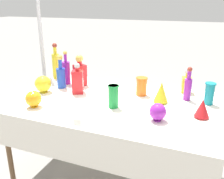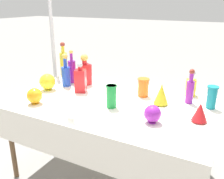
% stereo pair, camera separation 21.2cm
% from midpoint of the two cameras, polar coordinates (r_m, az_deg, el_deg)
% --- Properties ---
extents(ground_plane, '(40.00, 40.00, 0.00)m').
position_cam_midpoint_polar(ground_plane, '(2.54, -2.52, -18.68)').
color(ground_plane, gray).
extents(display_table, '(1.77, 1.12, 0.76)m').
position_cam_midpoint_polar(display_table, '(2.14, -3.16, -4.20)').
color(display_table, white).
rests_on(display_table, ground).
extents(tall_bottle_0, '(0.08, 0.08, 0.33)m').
position_cam_midpoint_polar(tall_bottle_0, '(2.50, -13.99, 3.15)').
color(tall_bottle_0, blue).
rests_on(tall_bottle_0, display_table).
extents(tall_bottle_1, '(0.06, 0.06, 0.29)m').
position_cam_midpoint_polar(tall_bottle_1, '(2.19, 14.36, 0.63)').
color(tall_bottle_1, purple).
rests_on(tall_bottle_1, display_table).
extents(tall_bottle_2, '(0.08, 0.08, 0.39)m').
position_cam_midpoint_polar(tall_bottle_2, '(2.82, -14.82, 5.60)').
color(tall_bottle_2, yellow).
rests_on(tall_bottle_2, display_table).
extents(tall_bottle_3, '(0.08, 0.08, 0.34)m').
position_cam_midpoint_polar(tall_bottle_3, '(2.61, -12.73, 4.01)').
color(tall_bottle_3, purple).
rests_on(tall_bottle_3, display_table).
extents(square_decanter_0, '(0.14, 0.14, 0.31)m').
position_cam_midpoint_polar(square_decanter_0, '(2.53, -9.73, 3.85)').
color(square_decanter_0, red).
rests_on(square_decanter_0, display_table).
extents(square_decanter_1, '(0.13, 0.13, 0.29)m').
position_cam_midpoint_polar(square_decanter_1, '(2.32, -10.45, 1.93)').
color(square_decanter_1, red).
rests_on(square_decanter_1, display_table).
extents(square_decanter_2, '(0.10, 0.10, 0.24)m').
position_cam_midpoint_polar(square_decanter_2, '(2.38, 14.28, 1.43)').
color(square_decanter_2, yellow).
rests_on(square_decanter_2, display_table).
extents(slender_vase_0, '(0.09, 0.09, 0.18)m').
position_cam_midpoint_polar(slender_vase_0, '(2.16, 18.84, -0.77)').
color(slender_vase_0, teal).
rests_on(slender_vase_0, display_table).
extents(slender_vase_1, '(0.09, 0.09, 0.19)m').
position_cam_midpoint_polar(slender_vase_1, '(1.98, -2.75, -1.47)').
color(slender_vase_1, '#198C38').
rests_on(slender_vase_1, display_table).
extents(slender_vase_2, '(0.11, 0.11, 0.17)m').
position_cam_midpoint_polar(slender_vase_2, '(2.25, 4.10, 0.83)').
color(slender_vase_2, orange).
rests_on(slender_vase_2, display_table).
extents(fluted_vase_0, '(0.12, 0.12, 0.18)m').
position_cam_midpoint_polar(fluted_vase_0, '(2.09, 8.38, -0.70)').
color(fluted_vase_0, yellow).
rests_on(fluted_vase_0, display_table).
extents(fluted_vase_1, '(0.11, 0.11, 0.14)m').
position_cam_midpoint_polar(fluted_vase_1, '(1.89, 16.97, -4.19)').
color(fluted_vase_1, red).
rests_on(fluted_vase_1, display_table).
extents(round_bowl_0, '(0.13, 0.13, 0.14)m').
position_cam_midpoint_polar(round_bowl_0, '(2.12, -20.28, -2.05)').
color(round_bowl_0, orange).
rests_on(round_bowl_0, display_table).
extents(round_bowl_1, '(0.15, 0.15, 0.16)m').
position_cam_midpoint_polar(round_bowl_1, '(2.43, -17.92, 1.17)').
color(round_bowl_1, yellow).
rests_on(round_bowl_1, display_table).
extents(round_bowl_2, '(0.12, 0.12, 0.13)m').
position_cam_midpoint_polar(round_bowl_2, '(1.78, 7.11, -5.16)').
color(round_bowl_2, purple).
rests_on(round_bowl_2, display_table).
extents(price_tag_left, '(0.06, 0.02, 0.04)m').
position_cam_midpoint_polar(price_tag_left, '(1.76, -11.38, -7.52)').
color(price_tag_left, white).
rests_on(price_tag_left, display_table).
extents(price_tag_center, '(0.05, 0.02, 0.04)m').
position_cam_midpoint_polar(price_tag_center, '(1.76, -11.24, -7.42)').
color(price_tag_center, white).
rests_on(price_tag_center, display_table).
extents(cardboard_box_behind_left, '(0.58, 0.45, 0.33)m').
position_cam_midpoint_polar(cardboard_box_behind_left, '(3.38, -0.85, -5.72)').
color(cardboard_box_behind_left, tan).
rests_on(cardboard_box_behind_left, ground).
extents(cardboard_box_behind_right, '(0.56, 0.48, 0.39)m').
position_cam_midpoint_polar(cardboard_box_behind_right, '(3.38, 10.68, -5.58)').
color(cardboard_box_behind_right, tan).
rests_on(cardboard_box_behind_right, ground).
extents(canopy_pole, '(0.18, 0.18, 2.44)m').
position_cam_midpoint_polar(canopy_pole, '(3.27, -17.44, 7.98)').
color(canopy_pole, silver).
rests_on(canopy_pole, ground).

